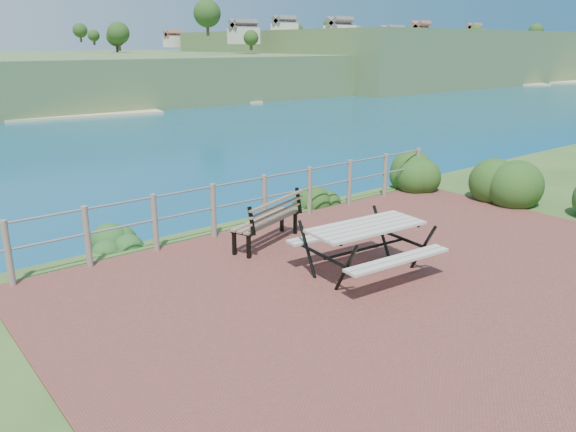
{
  "coord_description": "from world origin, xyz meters",
  "views": [
    {
      "loc": [
        -6.17,
        -5.1,
        3.42
      ],
      "look_at": [
        -0.76,
        1.67,
        0.75
      ],
      "focal_mm": 35.0,
      "sensor_mm": 36.0,
      "label": 1
    }
  ],
  "objects": [
    {
      "name": "park_bench",
      "position": [
        -0.62,
        2.45,
        0.59
      ],
      "size": [
        1.63,
        0.9,
        0.9
      ],
      "rotation": [
        0.0,
        0.0,
        0.34
      ],
      "color": "brown",
      "rests_on": "ground"
    },
    {
      "name": "shrub_right_front",
      "position": [
        5.09,
        1.51,
        0.0
      ],
      "size": [
        1.29,
        1.29,
        1.83
      ],
      "primitive_type": "ellipsoid",
      "color": "#1A3F13",
      "rests_on": "ground"
    },
    {
      "name": "distant_bay",
      "position": [
        173.07,
        202.61,
        -1.52
      ],
      "size": [
        290.0,
        232.36,
        24.0
      ],
      "color": "#456633",
      "rests_on": "ground"
    },
    {
      "name": "shrub_lip_west",
      "position": [
        -2.72,
        4.18,
        0.0
      ],
      "size": [
        0.72,
        0.72,
        0.44
      ],
      "primitive_type": "ellipsoid",
      "color": "#1D4F1F",
      "rests_on": "ground"
    },
    {
      "name": "picnic_table",
      "position": [
        -0.22,
        0.45,
        0.49
      ],
      "size": [
        1.88,
        1.58,
        0.77
      ],
      "rotation": [
        0.0,
        0.0,
        -0.09
      ],
      "color": "#A4A193",
      "rests_on": "ground"
    },
    {
      "name": "ground",
      "position": [
        0.0,
        0.0,
        0.0
      ],
      "size": [
        10.0,
        7.0,
        0.12
      ],
      "primitive_type": "cube",
      "color": "brown",
      "rests_on": "ground"
    },
    {
      "name": "safety_railing",
      "position": [
        0.0,
        3.35,
        0.57
      ],
      "size": [
        9.4,
        0.1,
        1.0
      ],
      "color": "#6B5B4C",
      "rests_on": "ground"
    },
    {
      "name": "shrub_lip_east",
      "position": [
        1.93,
        4.02,
        0.0
      ],
      "size": [
        0.85,
        0.85,
        0.63
      ],
      "primitive_type": "ellipsoid",
      "color": "#1A3F13",
      "rests_on": "ground"
    },
    {
      "name": "shrub_right_edge",
      "position": [
        4.75,
        3.38,
        0.0
      ],
      "size": [
        1.08,
        1.08,
        1.54
      ],
      "primitive_type": "ellipsoid",
      "color": "#1A3F13",
      "rests_on": "ground"
    }
  ]
}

